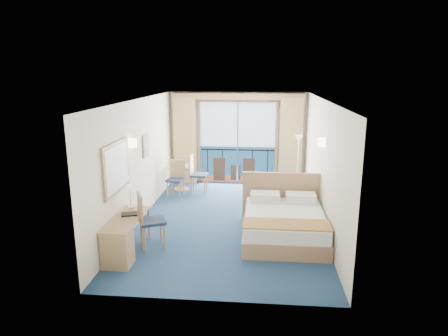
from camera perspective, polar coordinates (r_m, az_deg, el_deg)
floor at (r=9.08m, az=0.70°, el=-7.51°), size 6.50×6.50×0.00m
room_walls at (r=8.60m, az=0.74°, el=3.60°), size 4.04×6.54×2.72m
balcony_door at (r=11.87m, az=1.91°, el=3.29°), size 2.36×0.03×2.52m
curtain_left at (r=11.89m, az=-5.59°, el=3.89°), size 0.65×0.22×2.55m
curtain_right at (r=11.72m, az=9.51°, el=3.63°), size 0.65×0.22×2.55m
pelmet at (r=11.58m, az=1.97°, el=10.19°), size 3.80×0.25×0.18m
mirror at (r=7.62m, az=-15.13°, el=0.06°), size 0.05×1.25×0.95m
wall_print at (r=9.42m, az=-11.10°, el=3.13°), size 0.04×0.42×0.52m
sconce_left at (r=8.38m, az=-12.96°, el=3.49°), size 0.18×0.18×0.18m
sconce_right at (r=8.51m, az=13.82°, el=3.59°), size 0.18×0.18×0.18m
bed at (r=8.20m, az=8.54°, el=-7.73°), size 1.76×2.09×1.11m
nightstand at (r=9.63m, az=11.54°, el=-4.72°), size 0.44×0.42×0.58m
phone at (r=9.56m, az=11.62°, el=-2.81°), size 0.20×0.17×0.08m
armchair at (r=10.60m, az=10.37°, el=-2.83°), size 0.79×0.80×0.62m
floor_lamp at (r=11.16m, az=10.60°, el=2.68°), size 0.22×0.22×1.58m
desk at (r=7.30m, az=-14.70°, el=-10.27°), size 0.50×1.45×0.68m
desk_chair at (r=7.70m, az=-10.91°, el=-6.93°), size 0.62×0.62×1.08m
folder at (r=7.69m, az=-13.41°, el=-6.41°), size 0.34×0.29×0.03m
desk_lamp at (r=7.92m, az=-13.27°, el=-3.33°), size 0.12×0.12×0.45m
round_table at (r=11.32m, az=-6.20°, el=-0.55°), size 0.75×0.75×0.68m
table_chair_a at (r=10.99m, az=-4.08°, el=-0.51°), size 0.48×0.47×1.06m
table_chair_b at (r=10.75m, az=-6.83°, el=-1.16°), size 0.48×0.49×0.97m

